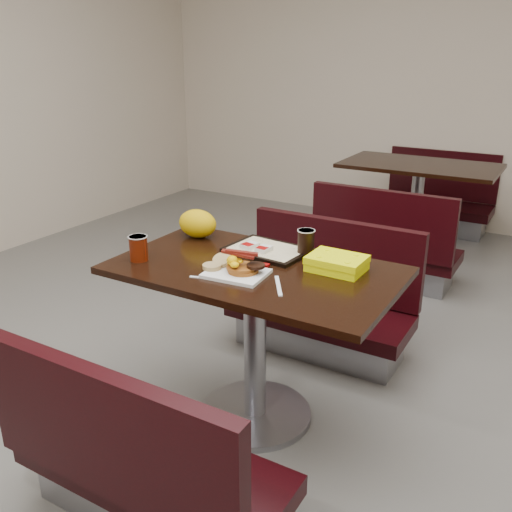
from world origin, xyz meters
The scene contains 26 objects.
floor centered at (0.00, 0.00, 0.00)m, with size 6.00×7.00×0.01m, color slate.
wall_back centered at (0.00, 3.50, 1.40)m, with size 6.00×0.01×2.80m, color beige.
table_near centered at (0.00, 0.00, 0.38)m, with size 1.20×0.70×0.75m, color black, non-canonical shape.
bench_near_s centered at (0.00, -0.70, 0.36)m, with size 1.00×0.46×0.72m, color black, non-canonical shape.
bench_near_n centered at (0.00, 0.70, 0.36)m, with size 1.00×0.46×0.72m, color black, non-canonical shape.
table_far centered at (0.00, 2.60, 0.38)m, with size 1.20×0.70×0.75m, color black, non-canonical shape.
bench_far_s centered at (0.00, 1.90, 0.36)m, with size 1.00×0.46×0.72m, color black, non-canonical shape.
bench_far_n centered at (0.00, 3.30, 0.36)m, with size 1.00×0.46×0.72m, color black, non-canonical shape.
platter centered at (-0.02, -0.11, 0.76)m, with size 0.24×0.19×0.01m, color white.
pancake_stack centered at (0.00, -0.10, 0.78)m, with size 0.13×0.13×0.03m, color #8D5617.
sausage_patty centered at (0.05, -0.08, 0.80)m, with size 0.07×0.07×0.01m, color black.
scrambled_eggs centered at (-0.03, -0.12, 0.81)m, with size 0.08×0.07×0.04m, color #E4DA04.
bacon_strips centered at (-0.02, -0.10, 0.84)m, with size 0.14×0.06×0.01m, color #49050A, non-canonical shape.
muffin_bottom centered at (-0.13, -0.13, 0.77)m, with size 0.08×0.08×0.02m, color tan.
muffin_top centered at (-0.11, -0.07, 0.79)m, with size 0.08×0.08×0.02m, color tan.
coffee_cup_near centered at (-0.48, -0.18, 0.80)m, with size 0.08×0.08×0.11m, color maroon.
fork centered at (-0.13, -0.21, 0.75)m, with size 0.13×0.02×0.00m, color white, non-canonical shape.
knife centered at (0.18, -0.13, 0.75)m, with size 0.19×0.02×0.00m, color white.
condiment_syrup centered at (0.01, -0.01, 0.75)m, with size 0.04×0.03×0.01m, color #AF1707.
condiment_ketchup centered at (0.03, 0.03, 0.75)m, with size 0.04×0.03×0.01m, color #8C0504.
tray centered at (-0.05, 0.19, 0.76)m, with size 0.36×0.25×0.02m, color black.
hashbrown_sleeve_left centered at (-0.12, 0.16, 0.78)m, with size 0.06×0.08×0.02m, color silver.
hashbrown_sleeve_right centered at (-0.04, 0.15, 0.78)m, with size 0.05×0.07×0.02m, color silver.
coffee_cup_far centered at (0.12, 0.24, 0.82)m, with size 0.07×0.07×0.10m, color black.
clamshell centered at (0.31, 0.14, 0.78)m, with size 0.23×0.17×0.06m, color #F6FF04.
paper_bag centered at (-0.45, 0.21, 0.82)m, with size 0.20×0.14×0.14m, color yellow.
Camera 1 is at (1.11, -1.89, 1.62)m, focal length 39.37 mm.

